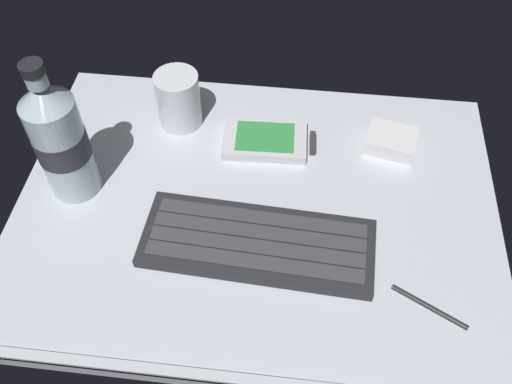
{
  "coord_description": "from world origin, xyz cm",
  "views": [
    {
      "loc": [
        5.06,
        -44.55,
        59.26
      ],
      "look_at": [
        0.0,
        0.0,
        3.0
      ],
      "focal_mm": 39.14,
      "sensor_mm": 36.0,
      "label": 1
    }
  ],
  "objects_px": {
    "stylus_pen": "(430,306)",
    "charger_block": "(391,141)",
    "keyboard": "(258,243)",
    "water_bottle": "(60,140)",
    "juice_cup": "(179,101)",
    "handheld_device": "(269,141)"
  },
  "relations": [
    {
      "from": "keyboard",
      "to": "juice_cup",
      "type": "bearing_deg",
      "value": 123.51
    },
    {
      "from": "handheld_device",
      "to": "keyboard",
      "type": "bearing_deg",
      "value": -89.09
    },
    {
      "from": "juice_cup",
      "to": "stylus_pen",
      "type": "height_order",
      "value": "juice_cup"
    },
    {
      "from": "water_bottle",
      "to": "juice_cup",
      "type": "bearing_deg",
      "value": 50.29
    },
    {
      "from": "juice_cup",
      "to": "handheld_device",
      "type": "bearing_deg",
      "value": -13.55
    },
    {
      "from": "keyboard",
      "to": "handheld_device",
      "type": "distance_m",
      "value": 0.18
    },
    {
      "from": "handheld_device",
      "to": "water_bottle",
      "type": "distance_m",
      "value": 0.29
    },
    {
      "from": "keyboard",
      "to": "water_bottle",
      "type": "distance_m",
      "value": 0.28
    },
    {
      "from": "handheld_device",
      "to": "charger_block",
      "type": "bearing_deg",
      "value": 4.9
    },
    {
      "from": "charger_block",
      "to": "stylus_pen",
      "type": "xyz_separation_m",
      "value": [
        0.04,
        -0.25,
        -0.01
      ]
    },
    {
      "from": "keyboard",
      "to": "charger_block",
      "type": "relative_size",
      "value": 4.22
    },
    {
      "from": "juice_cup",
      "to": "charger_block",
      "type": "distance_m",
      "value": 0.31
    },
    {
      "from": "keyboard",
      "to": "stylus_pen",
      "type": "bearing_deg",
      "value": -16.37
    },
    {
      "from": "juice_cup",
      "to": "water_bottle",
      "type": "relative_size",
      "value": 0.41
    },
    {
      "from": "water_bottle",
      "to": "stylus_pen",
      "type": "height_order",
      "value": "water_bottle"
    },
    {
      "from": "juice_cup",
      "to": "water_bottle",
      "type": "height_order",
      "value": "water_bottle"
    },
    {
      "from": "keyboard",
      "to": "charger_block",
      "type": "distance_m",
      "value": 0.26
    },
    {
      "from": "juice_cup",
      "to": "stylus_pen",
      "type": "bearing_deg",
      "value": -38.04
    },
    {
      "from": "charger_block",
      "to": "water_bottle",
      "type": "bearing_deg",
      "value": -164.04
    },
    {
      "from": "water_bottle",
      "to": "charger_block",
      "type": "bearing_deg",
      "value": 15.96
    },
    {
      "from": "keyboard",
      "to": "water_bottle",
      "type": "height_order",
      "value": "water_bottle"
    },
    {
      "from": "stylus_pen",
      "to": "charger_block",
      "type": "bearing_deg",
      "value": 126.37
    }
  ]
}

